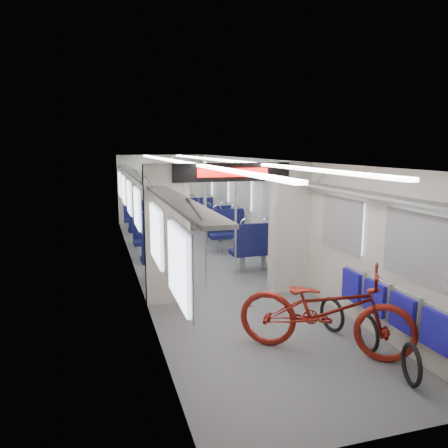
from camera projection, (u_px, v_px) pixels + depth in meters
The scene contains 14 objects.
carriage at pixel (206, 199), 9.00m from camera, with size 12.00×12.02×2.31m.
bicycle at pixel (325, 310), 5.41m from camera, with size 0.76×2.17×1.14m, color maroon.
flip_bench at pixel (390, 305), 5.55m from camera, with size 0.12×2.10×0.51m.
bike_hoop_a at pixel (411, 367), 4.73m from camera, with size 0.48×0.48×0.05m, color black.
bike_hoop_b at pixel (368, 335), 5.51m from camera, with size 0.49×0.49×0.05m, color black.
bike_hoop_c at pixel (332, 316), 6.12m from camera, with size 0.49×0.49×0.05m, color black.
seat_bay_near_left at pixel (159, 243), 9.30m from camera, with size 0.90×2.03×1.09m.
seat_bay_near_right at pixel (240, 236), 9.95m from camera, with size 0.94×2.23×1.15m.
seat_bay_far_left at pixel (142, 219), 12.36m from camera, with size 0.90×2.02×1.08m.
seat_bay_far_right at pixel (207, 216), 12.83m from camera, with size 0.91×2.08×1.10m.
stanchion_near_left at pixel (206, 226), 7.93m from camera, with size 0.04×0.04×2.30m, color silver.
stanchion_near_right at pixel (236, 223), 8.22m from camera, with size 0.04×0.04×2.30m, color silver.
stanchion_far_left at pixel (173, 205), 10.76m from camera, with size 0.04×0.04×2.30m, color silver.
stanchion_far_right at pixel (204, 205), 10.84m from camera, with size 0.04×0.04×2.30m, color silver.
Camera 1 is at (-2.18, -8.95, 2.56)m, focal length 35.00 mm.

